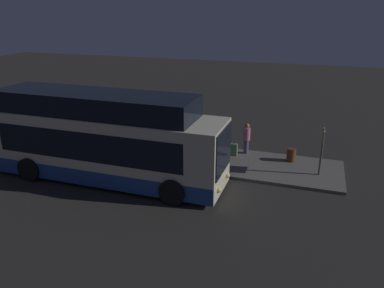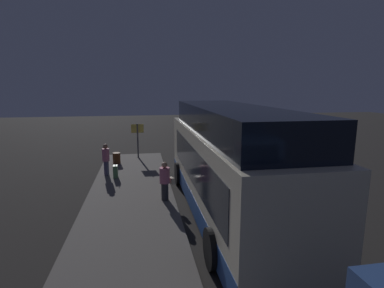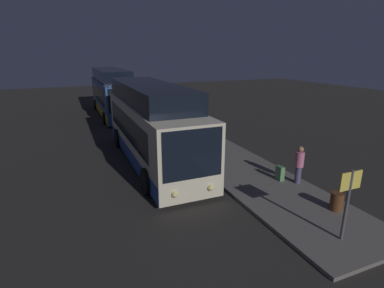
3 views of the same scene
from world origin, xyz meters
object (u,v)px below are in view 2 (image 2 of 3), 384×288
at_px(passenger_waiting, 165,180).
at_px(suitcase, 116,172).
at_px(bus_lead, 227,167).
at_px(sign_post, 138,135).
at_px(passenger_boarding, 106,158).
at_px(trash_bin, 117,158).

bearing_deg(passenger_waiting, suitcase, -168.08).
bearing_deg(bus_lead, passenger_waiting, 55.60).
distance_m(bus_lead, sign_post, 9.67).
xyz_separation_m(bus_lead, suitcase, (4.88, 4.30, -1.34)).
bearing_deg(sign_post, passenger_waiting, -171.83).
bearing_deg(passenger_boarding, passenger_waiting, 53.64).
distance_m(suitcase, sign_post, 4.52).
relative_size(sign_post, trash_bin, 3.40).
bearing_deg(sign_post, suitcase, 165.50).
distance_m(passenger_boarding, passenger_waiting, 4.82).
height_order(passenger_boarding, trash_bin, passenger_boarding).
relative_size(bus_lead, passenger_boarding, 6.60).
relative_size(passenger_waiting, suitcase, 1.81).
height_order(bus_lead, suitcase, bus_lead).
bearing_deg(passenger_waiting, sign_post, 167.51).
bearing_deg(passenger_boarding, suitcase, 61.39).
height_order(passenger_waiting, suitcase, passenger_waiting).
bearing_deg(suitcase, trash_bin, 3.09).
bearing_deg(trash_bin, passenger_boarding, 171.73).
xyz_separation_m(suitcase, sign_post, (4.24, -1.10, 1.13)).
xyz_separation_m(sign_post, trash_bin, (-1.36, 1.25, -1.12)).
bearing_deg(trash_bin, passenger_waiting, -159.57).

